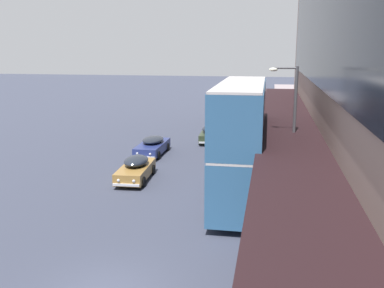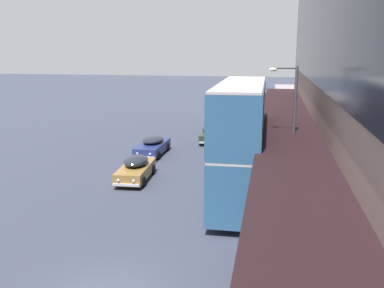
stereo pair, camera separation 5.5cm
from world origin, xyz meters
TOP-DOWN VIEW (x-y plane):
  - transit_bus_kerbside_front at (4.13, 35.82)m, footprint 2.70×10.63m
  - transit_bus_kerbside_rear at (3.82, 10.44)m, footprint 2.75×10.65m
  - sedan_oncoming_rear at (-3.79, 19.58)m, footprint 1.98×4.91m
  - sedan_oncoming_front at (-3.02, 12.84)m, footprint 2.03×4.72m
  - sedan_far_back at (0.12, 25.11)m, footprint 1.99×4.56m
  - pedestrian_at_kerb at (6.98, 2.55)m, footprint 0.33×0.62m
  - street_lamp at (6.46, 10.30)m, footprint 1.50×0.28m

SIDE VIEW (x-z plane):
  - sedan_oncoming_rear at x=-3.79m, z-range 0.00..1.42m
  - sedan_oncoming_front at x=-3.02m, z-range -0.01..1.50m
  - sedan_far_back at x=0.12m, z-range -0.02..1.52m
  - pedestrian_at_kerb at x=6.98m, z-range 0.25..2.11m
  - transit_bus_kerbside_front at x=4.13m, z-range 0.24..3.55m
  - transit_bus_kerbside_rear at x=3.82m, z-range 0.24..6.74m
  - street_lamp at x=6.46m, z-range 0.72..7.97m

